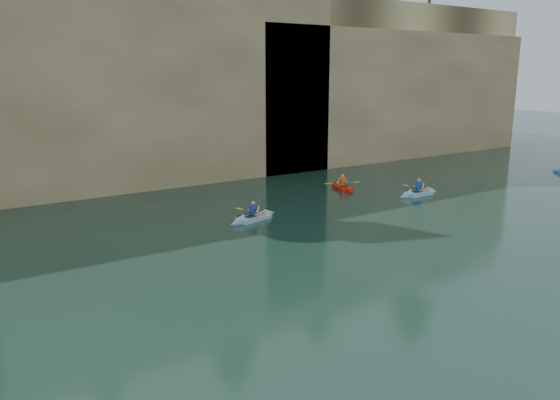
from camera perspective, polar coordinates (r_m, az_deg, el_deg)
ground at (r=13.59m, az=15.84°, el=-16.01°), size 160.00×160.00×0.00m
cliff at (r=38.59m, az=-20.36°, el=11.67°), size 70.00×16.00×12.00m
cliff_slab_center at (r=32.12m, az=-13.53°, el=11.43°), size 24.00×2.40×11.40m
cliff_slab_east at (r=43.42m, az=12.51°, el=10.83°), size 26.00×2.40×9.84m
sea_cave_center at (r=30.28m, az=-23.35°, el=2.80°), size 3.50×1.00×3.20m
sea_cave_east at (r=35.43m, az=-0.59°, el=6.33°), size 5.00×1.00×4.50m
kayaker_ltblue_near at (r=30.46m, az=14.26°, el=0.74°), size 2.92×2.27×1.14m
kayaker_red_far at (r=31.24m, az=6.54°, el=1.36°), size 2.05×2.97×1.07m
kayaker_ltblue_mid at (r=24.61m, az=-2.81°, el=-1.81°), size 2.97×2.14×1.10m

